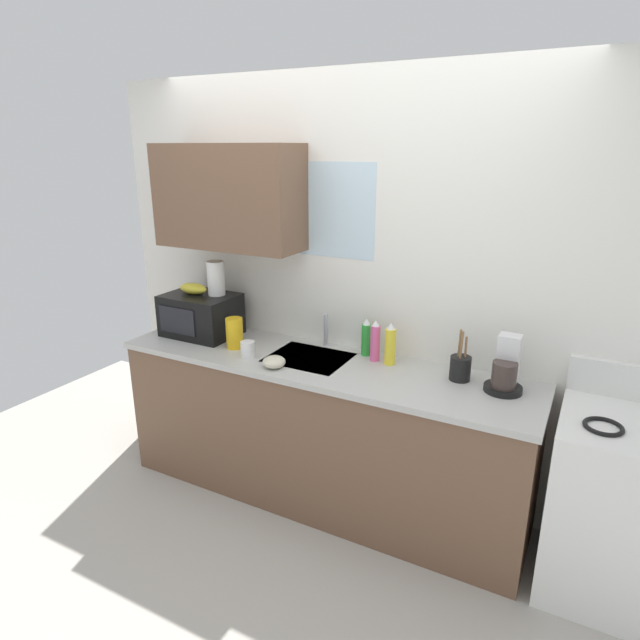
# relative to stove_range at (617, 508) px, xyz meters

# --- Properties ---
(kitchen_wall_assembly) EXTENTS (3.25, 0.42, 2.50)m
(kitchen_wall_assembly) POSITION_rel_stove_range_xyz_m (-1.72, 0.31, 0.90)
(kitchen_wall_assembly) COLOR white
(kitchen_wall_assembly) RESTS_ON ground
(counter_unit) EXTENTS (2.48, 0.63, 0.90)m
(counter_unit) POSITION_rel_stove_range_xyz_m (-1.59, -0.00, 0.00)
(counter_unit) COLOR brown
(counter_unit) RESTS_ON ground
(sink_faucet) EXTENTS (0.03, 0.03, 0.20)m
(sink_faucet) POSITION_rel_stove_range_xyz_m (-1.67, 0.24, 0.54)
(sink_faucet) COLOR #B2B5BA
(sink_faucet) RESTS_ON counter_unit
(stove_range) EXTENTS (0.60, 0.60, 1.08)m
(stove_range) POSITION_rel_stove_range_xyz_m (0.00, 0.00, 0.00)
(stove_range) COLOR white
(stove_range) RESTS_ON ground
(microwave) EXTENTS (0.46, 0.35, 0.27)m
(microwave) POSITION_rel_stove_range_xyz_m (-2.49, 0.04, 0.58)
(microwave) COLOR black
(microwave) RESTS_ON counter_unit
(banana_bunch) EXTENTS (0.20, 0.11, 0.07)m
(banana_bunch) POSITION_rel_stove_range_xyz_m (-2.54, 0.05, 0.75)
(banana_bunch) COLOR gold
(banana_bunch) RESTS_ON microwave
(paper_towel_roll) EXTENTS (0.11, 0.11, 0.22)m
(paper_towel_roll) POSITION_rel_stove_range_xyz_m (-2.39, 0.10, 0.82)
(paper_towel_roll) COLOR white
(paper_towel_roll) RESTS_ON microwave
(coffee_maker) EXTENTS (0.19, 0.21, 0.28)m
(coffee_maker) POSITION_rel_stove_range_xyz_m (-0.58, 0.10, 0.55)
(coffee_maker) COLOR black
(coffee_maker) RESTS_ON counter_unit
(dish_soap_bottle_green) EXTENTS (0.06, 0.06, 0.23)m
(dish_soap_bottle_green) POSITION_rel_stove_range_xyz_m (-1.39, 0.21, 0.55)
(dish_soap_bottle_green) COLOR green
(dish_soap_bottle_green) RESTS_ON counter_unit
(dish_soap_bottle_pink) EXTENTS (0.06, 0.06, 0.24)m
(dish_soap_bottle_pink) POSITION_rel_stove_range_xyz_m (-1.31, 0.16, 0.56)
(dish_soap_bottle_pink) COLOR #E55999
(dish_soap_bottle_pink) RESTS_ON counter_unit
(dish_soap_bottle_yellow) EXTENTS (0.06, 0.06, 0.25)m
(dish_soap_bottle_yellow) POSITION_rel_stove_range_xyz_m (-1.22, 0.15, 0.56)
(dish_soap_bottle_yellow) COLOR yellow
(dish_soap_bottle_yellow) RESTS_ON counter_unit
(cereal_canister) EXTENTS (0.10, 0.10, 0.19)m
(cereal_canister) POSITION_rel_stove_range_xyz_m (-2.15, -0.05, 0.54)
(cereal_canister) COLOR gold
(cereal_canister) RESTS_ON counter_unit
(mug_white) EXTENTS (0.08, 0.08, 0.09)m
(mug_white) POSITION_rel_stove_range_xyz_m (-1.99, -0.14, 0.49)
(mug_white) COLOR white
(mug_white) RESTS_ON counter_unit
(utensil_crock) EXTENTS (0.11, 0.11, 0.28)m
(utensil_crock) POSITION_rel_stove_range_xyz_m (-0.81, 0.12, 0.51)
(utensil_crock) COLOR black
(utensil_crock) RESTS_ON counter_unit
(small_bowl) EXTENTS (0.13, 0.13, 0.06)m
(small_bowl) POSITION_rel_stove_range_xyz_m (-1.77, -0.20, 0.47)
(small_bowl) COLOR beige
(small_bowl) RESTS_ON counter_unit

